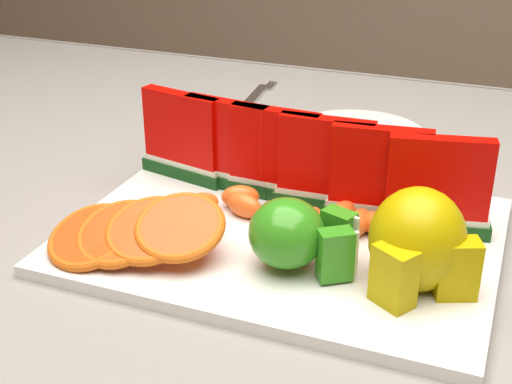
# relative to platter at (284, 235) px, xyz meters

# --- Properties ---
(table) EXTENTS (1.40, 0.90, 0.75)m
(table) POSITION_rel_platter_xyz_m (-0.07, 0.07, -0.11)
(table) COLOR #4D3B21
(table) RESTS_ON ground
(tablecloth) EXTENTS (1.53, 1.03, 0.20)m
(tablecloth) POSITION_rel_platter_xyz_m (-0.07, 0.07, -0.05)
(tablecloth) COLOR slate
(tablecloth) RESTS_ON table
(platter) EXTENTS (0.40, 0.30, 0.01)m
(platter) POSITION_rel_platter_xyz_m (0.00, 0.00, 0.00)
(platter) COLOR silver
(platter) RESTS_ON tablecloth
(apple_cluster) EXTENTS (0.10, 0.08, 0.06)m
(apple_cluster) POSITION_rel_platter_xyz_m (0.03, -0.06, 0.04)
(apple_cluster) COLOR #248F10
(apple_cluster) RESTS_ON platter
(pear_cluster) EXTENTS (0.10, 0.11, 0.09)m
(pear_cluster) POSITION_rel_platter_xyz_m (0.13, -0.05, 0.04)
(pear_cluster) COLOR #926203
(pear_cluster) RESTS_ON platter
(side_plate) EXTENTS (0.23, 0.23, 0.01)m
(side_plate) POSITION_rel_platter_xyz_m (-0.00, 0.29, -0.00)
(side_plate) COLOR silver
(side_plate) RESTS_ON tablecloth
(fork) EXTENTS (0.03, 0.20, 0.00)m
(fork) POSITION_rel_platter_xyz_m (-0.19, 0.38, -0.00)
(fork) COLOR silver
(fork) RESTS_ON tablecloth
(watermelon_row) EXTENTS (0.39, 0.07, 0.10)m
(watermelon_row) POSITION_rel_platter_xyz_m (-0.01, 0.06, 0.05)
(watermelon_row) COLOR #0A350E
(watermelon_row) RESTS_ON platter
(orange_fan_front) EXTENTS (0.17, 0.12, 0.05)m
(orange_fan_front) POSITION_rel_platter_xyz_m (-0.11, -0.09, 0.03)
(orange_fan_front) COLOR #EC3B07
(orange_fan_front) RESTS_ON platter
(orange_fan_back) EXTENTS (0.24, 0.10, 0.04)m
(orange_fan_back) POSITION_rel_platter_xyz_m (-0.03, 0.13, 0.02)
(orange_fan_back) COLOR #EC3B07
(orange_fan_back) RESTS_ON platter
(tangerine_segments) EXTENTS (0.22, 0.08, 0.02)m
(tangerine_segments) POSITION_rel_platter_xyz_m (0.00, 0.02, 0.02)
(tangerine_segments) COLOR #E04F26
(tangerine_segments) RESTS_ON platter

